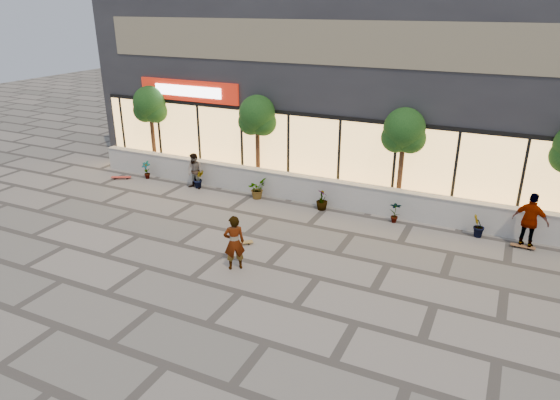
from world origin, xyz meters
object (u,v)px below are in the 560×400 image
at_px(tree_mideast, 404,133).
at_px(skater_center, 234,243).
at_px(skateboard_right_near, 523,246).
at_px(tree_west, 150,107).
at_px(skater_right_near, 530,221).
at_px(tree_midwest, 257,118).
at_px(skater_left, 195,171).
at_px(skateboard_left, 121,177).
at_px(skateboard_center, 241,243).

xyz_separation_m(tree_mideast, skater_center, (-3.30, -6.60, -2.14)).
bearing_deg(skateboard_right_near, tree_west, 176.04).
distance_m(tree_mideast, skater_right_near, 5.14).
height_order(tree_midwest, skater_center, tree_midwest).
bearing_deg(skater_center, tree_west, -77.85).
relative_size(skater_left, skateboard_left, 1.76).
bearing_deg(skater_right_near, tree_mideast, -2.39).
relative_size(skateboard_center, skateboard_right_near, 0.95).
height_order(tree_midwest, skateboard_right_near, tree_midwest).
relative_size(skater_left, skater_right_near, 0.82).
distance_m(skater_left, skateboard_left, 3.82).
height_order(tree_mideast, skater_center, tree_mideast).
relative_size(tree_west, skater_right_near, 2.09).
xyz_separation_m(tree_west, skater_left, (3.23, -1.40, -2.22)).
bearing_deg(tree_mideast, skateboard_left, -171.40).
height_order(skateboard_center, skateboard_right_near, skateboard_center).
bearing_deg(skateboard_right_near, tree_midwest, 173.23).
bearing_deg(tree_west, skateboard_center, -34.35).
relative_size(tree_midwest, skater_center, 2.31).
relative_size(tree_mideast, skateboard_center, 5.51).
distance_m(skater_right_near, skateboard_left, 16.53).
relative_size(skater_center, skateboard_center, 2.38).
bearing_deg(skateboard_center, skateboard_left, 115.33).
bearing_deg(skater_left, skater_center, -42.22).
bearing_deg(skateboard_left, tree_midwest, -10.12).
height_order(skater_left, skateboard_center, skater_left).
bearing_deg(skateboard_center, skater_right_near, -17.63).
bearing_deg(skater_right_near, skateboard_left, 16.33).
relative_size(skater_center, skateboard_right_near, 2.28).
bearing_deg(skater_left, tree_mideast, 13.73).
xyz_separation_m(tree_west, skater_center, (8.20, -6.60, -2.14)).
xyz_separation_m(skater_left, skater_right_near, (12.77, 0.00, 0.17)).
distance_m(skater_center, skater_left, 7.19).
height_order(skater_center, skater_right_near, skater_right_near).
height_order(skater_left, skater_right_near, skater_right_near).
height_order(tree_west, skater_left, tree_west).
relative_size(tree_midwest, skater_right_near, 2.09).
bearing_deg(skateboard_right_near, skater_center, -145.15).
distance_m(skater_right_near, skateboard_center, 9.25).
height_order(skater_right_near, skateboard_right_near, skater_right_near).
relative_size(skateboard_left, skateboard_right_near, 1.18).
height_order(skater_left, skateboard_left, skater_left).
bearing_deg(skater_center, skateboard_right_near, 174.44).
bearing_deg(skateboard_left, skater_left, -20.60).
bearing_deg(skateboard_left, skater_center, -55.79).
height_order(skater_center, skateboard_center, skater_center).
bearing_deg(skater_right_near, skateboard_right_near, 68.74).
bearing_deg(skater_right_near, skateboard_center, 39.27).
bearing_deg(skater_center, tree_midwest, -106.78).
relative_size(skater_left, skateboard_right_near, 2.07).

